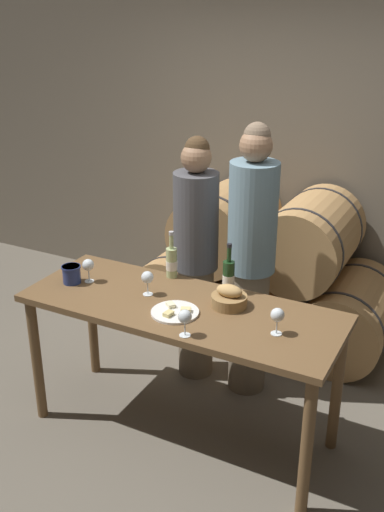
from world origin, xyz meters
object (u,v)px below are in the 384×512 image
at_px(wine_bottle_white, 172,262).
at_px(wine_glass_left, 147,278).
at_px(person_left, 196,258).
at_px(blue_crock, 72,274).
at_px(cheese_plate, 175,312).
at_px(person_right, 251,261).
at_px(tasting_table, 181,322).
at_px(bread_basket, 229,298).
at_px(wine_glass_center, 185,317).
at_px(wine_bottle_red, 229,276).
at_px(wine_glass_right, 277,316).
at_px(wine_glass_far_left, 88,266).

xyz_separation_m(wine_bottle_white, wine_glass_left, (-0.00, -0.28, 0.01)).
bearing_deg(person_left, blue_crock, -126.75).
distance_m(blue_crock, cheese_plate, 0.76).
bearing_deg(person_right, wine_bottle_white, -141.64).
relative_size(tasting_table, bread_basket, 9.05).
bearing_deg(bread_basket, wine_glass_center, -99.47).
bearing_deg(wine_glass_left, blue_crock, -171.35).
height_order(blue_crock, wine_glass_center, wine_glass_center).
height_order(person_left, cheese_plate, person_left).
bearing_deg(person_left, person_right, -0.00).
bearing_deg(wine_bottle_white, wine_glass_left, -90.48).
bearing_deg(wine_glass_center, wine_bottle_white, 124.68).
distance_m(person_right, wine_bottle_red, 0.36).
distance_m(wine_bottle_white, wine_glass_right, 0.91).
distance_m(wine_bottle_red, wine_glass_left, 0.48).
bearing_deg(tasting_table, wine_glass_center, -57.74).
height_order(bread_basket, wine_glass_center, wine_glass_center).
distance_m(person_left, wine_bottle_white, 0.33).
height_order(person_left, wine_glass_center, person_left).
relative_size(person_left, wine_bottle_red, 5.48).
height_order(wine_bottle_white, wine_glass_far_left, wine_bottle_white).
xyz_separation_m(bread_basket, wine_glass_far_left, (-0.90, -0.10, 0.06)).
bearing_deg(wine_glass_center, wine_glass_right, 29.67).
bearing_deg(wine_bottle_red, tasting_table, -123.01).
xyz_separation_m(person_left, wine_glass_center, (0.41, -0.92, 0.10)).
bearing_deg(wine_bottle_red, wine_glass_center, -89.15).
bearing_deg(wine_glass_right, wine_glass_far_left, 177.01).
height_order(person_left, wine_glass_left, person_left).
height_order(person_right, wine_glass_left, person_right).
bearing_deg(bread_basket, wine_bottle_white, 157.96).
bearing_deg(tasting_table, blue_crock, -176.00).
xyz_separation_m(tasting_table, wine_bottle_white, (-0.23, 0.31, 0.21)).
xyz_separation_m(wine_bottle_red, blue_crock, (-0.91, -0.32, -0.04)).
bearing_deg(tasting_table, wine_glass_right, -5.25).
xyz_separation_m(wine_glass_left, wine_glass_center, (0.42, -0.32, 0.00)).
relative_size(wine_bottle_white, wine_glass_far_left, 2.03).
distance_m(person_left, person_right, 0.40).
bearing_deg(wine_glass_center, wine_glass_left, 142.92).
bearing_deg(wine_glass_left, wine_glass_right, -5.47).
distance_m(person_left, cheese_plate, 0.77).
bearing_deg(person_left, tasting_table, -70.29).
bearing_deg(wine_glass_right, person_left, 140.27).
height_order(wine_glass_far_left, wine_glass_left, same).
bearing_deg(person_left, wine_glass_center, -66.03).
bearing_deg(tasting_table, wine_bottle_white, 126.84).
bearing_deg(cheese_plate, person_right, 78.38).
bearing_deg(wine_glass_center, tasting_table, 122.26).
relative_size(person_left, person_right, 0.93).
bearing_deg(wine_glass_left, wine_bottle_red, 30.91).
xyz_separation_m(person_left, bread_basket, (0.48, -0.51, 0.05)).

